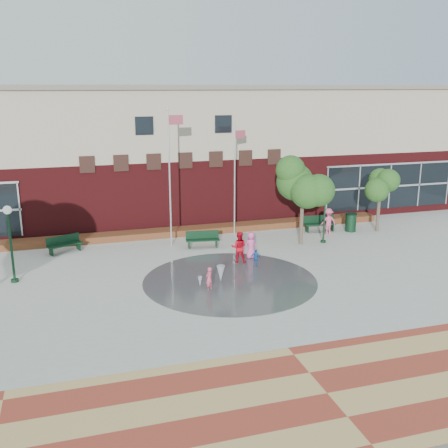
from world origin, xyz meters
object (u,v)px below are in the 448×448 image
object	(u,v)px
flagpole_right	(235,174)
bench_left	(65,248)
trash_can	(351,222)
child_splash	(209,279)
flagpole_left	(170,171)

from	to	relation	value
flagpole_right	bench_left	xyz separation A→B (m)	(-10.35, -0.84, -3.55)
trash_can	bench_left	bearing A→B (deg)	177.91
bench_left	child_splash	world-z (taller)	child_splash
trash_can	child_splash	size ratio (longest dim) A/B	1.08
flagpole_left	child_splash	xyz separation A→B (m)	(0.27, -7.35, -3.89)
child_splash	trash_can	bearing A→B (deg)	175.82
flagpole_left	child_splash	world-z (taller)	flagpole_left
flagpole_left	trash_can	distance (m)	12.28
bench_left	trash_can	world-z (taller)	trash_can
flagpole_right	bench_left	distance (m)	10.97
flagpole_left	trash_can	xyz separation A→B (m)	(11.66, -0.28, -3.84)
flagpole_left	flagpole_right	xyz separation A→B (m)	(4.28, 1.21, -0.59)
flagpole_left	trash_can	world-z (taller)	flagpole_left
flagpole_left	child_splash	bearing A→B (deg)	-93.43
flagpole_right	child_splash	xyz separation A→B (m)	(-4.01, -8.56, -3.30)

